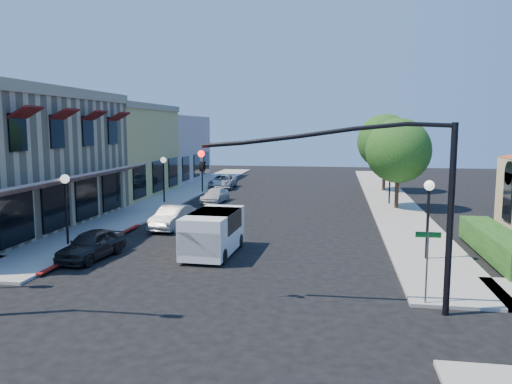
# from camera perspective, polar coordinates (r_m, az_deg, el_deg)

# --- Properties ---
(ground) EXTENTS (120.00, 120.00, 0.00)m
(ground) POSITION_cam_1_polar(r_m,az_deg,el_deg) (16.09, -8.02, -13.99)
(ground) COLOR black
(ground) RESTS_ON ground
(sidewalk_left) EXTENTS (3.50, 50.00, 0.12)m
(sidewalk_left) POSITION_cam_1_polar(r_m,az_deg,el_deg) (43.75, -8.55, -0.24)
(sidewalk_left) COLOR #9C998E
(sidewalk_left) RESTS_ON ground
(sidewalk_right) EXTENTS (3.50, 50.00, 0.12)m
(sidewalk_right) POSITION_cam_1_polar(r_m,az_deg,el_deg) (41.91, 14.89, -0.75)
(sidewalk_right) COLOR #9C998E
(sidewalk_right) RESTS_ON ground
(curb_red_strip) EXTENTS (0.25, 10.00, 0.06)m
(curb_red_strip) POSITION_cam_1_polar(r_m,az_deg,el_deg) (25.72, -17.55, -6.07)
(curb_red_strip) COLOR maroon
(curb_red_strip) RESTS_ON ground
(yellow_stucco_building) EXTENTS (10.00, 12.00, 7.60)m
(yellow_stucco_building) POSITION_cam_1_polar(r_m,az_deg,el_deg) (45.03, -17.27, 4.51)
(yellow_stucco_building) COLOR #CDB95C
(yellow_stucco_building) RESTS_ON ground
(pink_stucco_building) EXTENTS (10.00, 12.00, 7.00)m
(pink_stucco_building) POSITION_cam_1_polar(r_m,az_deg,el_deg) (56.04, -11.80, 4.89)
(pink_stucco_building) COLOR tan
(pink_stucco_building) RESTS_ON ground
(hedge) EXTENTS (1.40, 8.00, 1.10)m
(hedge) POSITION_cam_1_polar(r_m,az_deg,el_deg) (25.06, 25.74, -6.82)
(hedge) COLOR #1B4413
(hedge) RESTS_ON ground
(street_tree_a) EXTENTS (4.56, 4.56, 6.48)m
(street_tree_a) POSITION_cam_1_polar(r_m,az_deg,el_deg) (36.58, 15.95, 4.57)
(street_tree_a) COLOR #392216
(street_tree_a) RESTS_ON ground
(street_tree_b) EXTENTS (4.94, 4.94, 7.02)m
(street_tree_b) POSITION_cam_1_polar(r_m,az_deg,el_deg) (46.50, 14.54, 5.61)
(street_tree_b) COLOR #392216
(street_tree_b) RESTS_ON ground
(signal_mast_arm) EXTENTS (8.01, 0.39, 6.00)m
(signal_mast_arm) POSITION_cam_1_polar(r_m,az_deg,el_deg) (15.94, 13.95, 0.84)
(signal_mast_arm) COLOR black
(signal_mast_arm) RESTS_ON ground
(street_name_sign) EXTENTS (0.80, 0.06, 2.50)m
(street_name_sign) POSITION_cam_1_polar(r_m,az_deg,el_deg) (17.26, 18.99, -6.91)
(street_name_sign) COLOR #595B5E
(street_name_sign) RESTS_ON ground
(lamppost_left_near) EXTENTS (0.44, 0.44, 3.57)m
(lamppost_left_near) POSITION_cam_1_polar(r_m,az_deg,el_deg) (26.00, -20.94, 0.06)
(lamppost_left_near) COLOR black
(lamppost_left_near) RESTS_ON ground
(lamppost_left_far) EXTENTS (0.44, 0.44, 3.57)m
(lamppost_left_far) POSITION_cam_1_polar(r_m,az_deg,el_deg) (38.68, -10.53, 2.70)
(lamppost_left_far) COLOR black
(lamppost_left_far) RESTS_ON ground
(lamppost_right_near) EXTENTS (0.44, 0.44, 3.57)m
(lamppost_right_near) POSITION_cam_1_polar(r_m,az_deg,el_deg) (22.85, 19.13, -0.82)
(lamppost_right_near) COLOR black
(lamppost_right_near) RESTS_ON ground
(lamppost_right_far) EXTENTS (0.44, 0.44, 3.57)m
(lamppost_right_far) POSITION_cam_1_polar(r_m,az_deg,el_deg) (38.62, 15.09, 2.56)
(lamppost_right_far) COLOR black
(lamppost_right_far) RESTS_ON ground
(white_van) EXTENTS (2.13, 4.53, 1.98)m
(white_van) POSITION_cam_1_polar(r_m,az_deg,el_deg) (23.07, -4.95, -4.37)
(white_van) COLOR white
(white_van) RESTS_ON ground
(parked_car_a) EXTENTS (2.00, 3.96, 1.29)m
(parked_car_a) POSITION_cam_1_polar(r_m,az_deg,el_deg) (23.53, -18.28, -5.73)
(parked_car_a) COLOR black
(parked_car_a) RESTS_ON ground
(parked_car_b) EXTENTS (1.76, 4.12, 1.32)m
(parked_car_b) POSITION_cam_1_polar(r_m,az_deg,el_deg) (29.30, -9.52, -2.87)
(parked_car_b) COLOR #A0A3A5
(parked_car_b) RESTS_ON ground
(parked_car_c) EXTENTS (1.84, 3.79, 1.06)m
(parked_car_c) POSITION_cam_1_polar(r_m,az_deg,el_deg) (39.09, -4.69, -0.40)
(parked_car_c) COLOR beige
(parked_car_c) RESTS_ON ground
(parked_car_d) EXTENTS (2.38, 4.81, 1.31)m
(parked_car_d) POSITION_cam_1_polar(r_m,az_deg,el_deg) (47.79, -3.83, 1.20)
(parked_car_d) COLOR #AAABAF
(parked_car_d) RESTS_ON ground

